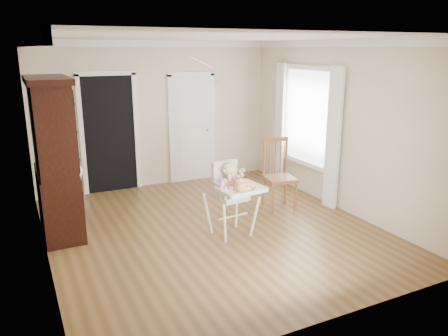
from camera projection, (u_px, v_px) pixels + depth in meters
name	position (u px, v px, depth m)	size (l,w,h in m)	color
floor	(213.00, 229.00, 6.39)	(5.00, 5.00, 0.00)	brown
ceiling	(212.00, 37.00, 5.67)	(5.00, 5.00, 0.00)	white
wall_back	(157.00, 115.00, 8.19)	(4.50, 4.50, 0.00)	beige
wall_left	(37.00, 156.00, 5.08)	(5.00, 5.00, 0.00)	beige
wall_right	(340.00, 127.00, 6.99)	(5.00, 5.00, 0.00)	beige
crown_molding	(212.00, 42.00, 5.69)	(4.50, 5.00, 0.12)	white
doorway	(110.00, 132.00, 7.86)	(1.06, 0.05, 2.22)	black
closet_door	(192.00, 129.00, 8.56)	(0.96, 0.09, 2.13)	white
window_right	(306.00, 123.00, 7.67)	(0.13, 1.84, 2.30)	white
high_chair	(231.00, 190.00, 6.05)	(0.67, 0.81, 1.07)	white
baby	(231.00, 180.00, 6.03)	(0.32, 0.24, 0.46)	beige
cake	(244.00, 185.00, 5.78)	(0.29, 0.29, 0.13)	silver
sippy_cup	(222.00, 184.00, 5.82)	(0.07, 0.07, 0.18)	pink
china_cabinet	(55.00, 158.00, 6.02)	(0.58, 1.31, 2.20)	black
dining_chair	(279.00, 176.00, 7.16)	(0.54, 0.54, 1.15)	brown
streamer	(202.00, 63.00, 5.91)	(0.03, 0.50, 0.02)	pink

